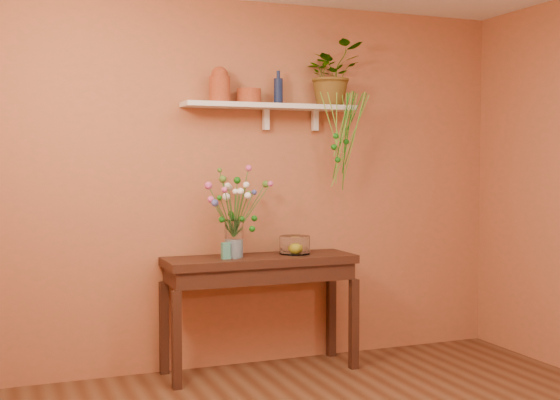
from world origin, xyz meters
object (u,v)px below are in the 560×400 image
Objects in this scene: blue_bottle at (278,91)px; glass_vase at (234,241)px; glass_bowl at (295,246)px; sideboard at (260,273)px; terracotta_jug at (220,85)px; spider_plant at (332,74)px; bouquet at (235,197)px.

blue_bottle is 1.16m from glass_vase.
sideboard is at bearing -176.43° from glass_bowl.
terracotta_jug reaches higher than blue_bottle.
spider_plant reaches higher than bouquet.
blue_bottle is 0.87m from bouquet.
terracotta_jug is at bearing 129.18° from bouquet.
blue_bottle reaches higher than glass_bowl.
bouquet is at bearing -178.50° from sideboard.
spider_plant reaches higher than blue_bottle.
spider_plant is 1.47m from glass_vase.
glass_bowl is at bearing 2.73° from bouquet.
spider_plant is (0.62, 0.11, 1.46)m from sideboard.
sideboard is 1.37m from terracotta_jug.
sideboard is at bearing -170.21° from spider_plant.
spider_plant is (0.42, -0.03, 0.14)m from blue_bottle.
terracotta_jug is 0.89m from spider_plant.
glass_vase is at bearing 163.75° from bouquet.
glass_vase is at bearing -178.96° from sideboard.
glass_bowl is at bearing 2.52° from glass_vase.
terracotta_jug is 0.53× the size of spider_plant.
sideboard is 0.33m from glass_bowl.
terracotta_jug reaches higher than glass_bowl.
sideboard is 5.06× the size of glass_vase.
glass_vase is (0.07, -0.09, -1.10)m from terracotta_jug.
spider_plant is at bearing 1.07° from terracotta_jug.
blue_bottle is at bearing 20.31° from bouquet.
spider_plant is 1.75× the size of glass_vase.
glass_vase is 0.53× the size of bouquet.
blue_bottle is 0.49× the size of bouquet.
sideboard is 0.31m from glass_vase.
terracotta_jug is 1.01× the size of blue_bottle.
terracotta_jug is 1.28m from glass_bowl.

